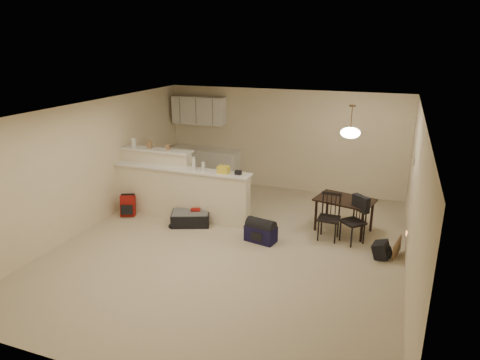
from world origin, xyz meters
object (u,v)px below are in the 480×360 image
at_px(dining_table, 345,203).
at_px(black_daypack, 381,250).
at_px(pendant_lamp, 350,132).
at_px(navy_duffel, 261,234).
at_px(suitcase, 191,218).
at_px(dining_chair_far, 353,221).
at_px(red_backpack, 128,206).
at_px(dining_chair_near, 329,217).

distance_m(dining_table, black_daypack, 1.27).
height_order(pendant_lamp, navy_duffel, pendant_lamp).
relative_size(pendant_lamp, suitcase, 0.81).
bearing_deg(dining_chair_far, dining_table, 157.12).
relative_size(suitcase, red_backpack, 1.70).
bearing_deg(dining_chair_far, red_backpack, -133.75).
height_order(suitcase, red_backpack, red_backpack).
relative_size(pendant_lamp, black_daypack, 1.94).
height_order(red_backpack, black_daypack, red_backpack).
relative_size(suitcase, black_daypack, 2.39).
bearing_deg(pendant_lamp, dining_chair_near, -114.51).
height_order(dining_table, suitcase, dining_table).
relative_size(dining_chair_near, red_backpack, 1.98).
distance_m(dining_chair_far, suitcase, 3.23).
height_order(dining_table, navy_duffel, dining_table).
relative_size(dining_chair_far, red_backpack, 1.96).
bearing_deg(dining_chair_far, pendant_lamp, 157.12).
relative_size(pendant_lamp, dining_chair_near, 0.69).
height_order(dining_table, red_backpack, dining_table).
xyz_separation_m(dining_table, navy_duffel, (-1.39, -1.01, -0.44)).
xyz_separation_m(dining_table, dining_chair_far, (0.22, -0.47, -0.15)).
xyz_separation_m(dining_chair_near, navy_duffel, (-1.17, -0.53, -0.29)).
bearing_deg(dining_table, red_backpack, -156.10).
height_order(dining_chair_near, dining_chair_far, dining_chair_near).
bearing_deg(dining_chair_far, dining_chair_near, -137.03).
bearing_deg(dining_table, pendant_lamp, 0.00).
bearing_deg(red_backpack, navy_duffel, -26.25).
height_order(dining_chair_far, suitcase, dining_chair_far).
bearing_deg(red_backpack, dining_chair_near, -18.01).
xyz_separation_m(dining_chair_near, dining_chair_far, (0.44, 0.01, -0.01)).
bearing_deg(dining_chair_near, navy_duffel, -153.78).
relative_size(navy_duffel, black_daypack, 1.77).
bearing_deg(dining_chair_near, dining_table, 67.19).
bearing_deg(navy_duffel, suitcase, -177.18).
distance_m(navy_duffel, black_daypack, 2.16).
bearing_deg(black_daypack, suitcase, 98.76).
distance_m(dining_chair_near, black_daypack, 1.12).
xyz_separation_m(dining_table, dining_chair_near, (-0.22, -0.48, -0.14)).
relative_size(dining_chair_far, black_daypack, 2.76).
relative_size(dining_chair_far, navy_duffel, 1.56).
relative_size(dining_chair_near, suitcase, 1.17).
distance_m(red_backpack, black_daypack, 5.23).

